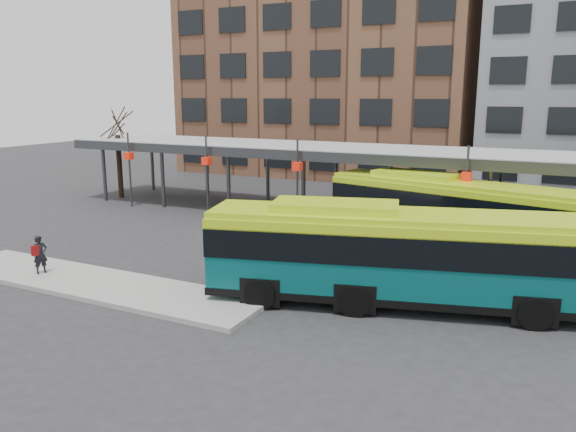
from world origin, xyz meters
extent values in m
plane|color=#28282B|center=(0.00, 0.00, 0.00)|extent=(120.00, 120.00, 0.00)
cube|color=gray|center=(-5.50, -3.00, 0.09)|extent=(14.00, 3.00, 0.18)
cube|color=#999B9E|center=(0.00, 13.00, 4.00)|extent=(40.00, 6.00, 0.35)
cube|color=#383A3D|center=(0.00, 10.00, 3.85)|extent=(40.00, 0.15, 0.55)
cylinder|color=#383A3D|center=(-18.00, 10.50, 1.90)|extent=(0.24, 0.24, 3.80)
cylinder|color=#383A3D|center=(-18.00, 15.50, 1.90)|extent=(0.24, 0.24, 3.80)
cylinder|color=#383A3D|center=(-13.00, 10.50, 1.90)|extent=(0.24, 0.24, 3.80)
cylinder|color=#383A3D|center=(-13.00, 15.50, 1.90)|extent=(0.24, 0.24, 3.80)
cylinder|color=#383A3D|center=(-8.00, 10.50, 1.90)|extent=(0.24, 0.24, 3.80)
cylinder|color=#383A3D|center=(-8.00, 15.50, 1.90)|extent=(0.24, 0.24, 3.80)
cylinder|color=#383A3D|center=(-3.00, 10.50, 1.90)|extent=(0.24, 0.24, 3.80)
cylinder|color=#383A3D|center=(-3.00, 15.50, 1.90)|extent=(0.24, 0.24, 3.80)
cylinder|color=#383A3D|center=(2.00, 10.50, 1.90)|extent=(0.24, 0.24, 3.80)
cylinder|color=#383A3D|center=(2.00, 15.50, 1.90)|extent=(0.24, 0.24, 3.80)
cylinder|color=#383A3D|center=(7.00, 10.50, 1.90)|extent=(0.24, 0.24, 3.80)
cylinder|color=#383A3D|center=(7.00, 15.50, 1.90)|extent=(0.24, 0.24, 3.80)
cylinder|color=#383A3D|center=(-15.00, 9.70, 2.40)|extent=(0.12, 0.12, 4.80)
cube|color=red|center=(-15.00, 9.70, 3.30)|extent=(0.45, 0.45, 0.45)
cylinder|color=#383A3D|center=(-9.00, 9.70, 2.40)|extent=(0.12, 0.12, 4.80)
cube|color=red|center=(-9.00, 9.70, 3.30)|extent=(0.45, 0.45, 0.45)
cylinder|color=#383A3D|center=(-3.00, 9.70, 2.40)|extent=(0.12, 0.12, 4.80)
cube|color=red|center=(-3.00, 9.70, 3.30)|extent=(0.45, 0.45, 0.45)
cylinder|color=#383A3D|center=(6.00, 9.70, 2.40)|extent=(0.12, 0.12, 4.80)
cube|color=red|center=(6.00, 9.70, 3.30)|extent=(0.45, 0.45, 0.45)
cylinder|color=black|center=(-18.00, 12.00, 2.20)|extent=(0.36, 0.36, 4.40)
cylinder|color=black|center=(-17.90, 12.00, 4.80)|extent=(0.08, 1.63, 1.59)
cylinder|color=black|center=(-18.00, 12.10, 4.80)|extent=(1.63, 0.13, 1.59)
cylinder|color=black|center=(-18.10, 11.99, 4.80)|extent=(0.15, 1.63, 1.59)
cylinder|color=black|center=(-18.00, 11.90, 4.80)|extent=(1.63, 0.10, 1.59)
cube|color=brown|center=(-10.00, 32.00, 11.00)|extent=(26.00, 14.00, 22.00)
cube|color=#074C4E|center=(5.31, 0.17, 1.71)|extent=(13.11, 5.93, 2.68)
cube|color=black|center=(5.31, 0.17, 2.25)|extent=(13.18, 6.00, 1.02)
cube|color=#B4D816|center=(5.31, 0.17, 3.16)|extent=(13.08, 5.82, 0.21)
cube|color=#B4D816|center=(3.24, -0.39, 3.37)|extent=(4.64, 2.98, 0.37)
cube|color=black|center=(5.31, 0.17, 0.50)|extent=(13.19, 6.00, 0.26)
cylinder|color=black|center=(9.78, 0.02, 0.54)|extent=(1.12, 0.59, 1.07)
cylinder|color=black|center=(9.10, 2.54, 0.54)|extent=(1.12, 0.59, 1.07)
cylinder|color=black|center=(4.40, -1.43, 0.54)|extent=(1.12, 0.59, 1.07)
cylinder|color=black|center=(3.73, 1.10, 0.54)|extent=(1.12, 0.59, 1.07)
cylinder|color=black|center=(1.30, -2.26, 0.54)|extent=(1.12, 0.59, 1.07)
cylinder|color=black|center=(0.62, 0.26, 0.54)|extent=(1.12, 0.59, 1.07)
cube|color=#074C4E|center=(5.49, 9.22, 1.63)|extent=(12.50, 5.42, 2.55)
cube|color=black|center=(5.49, 9.22, 2.14)|extent=(12.56, 5.49, 0.97)
cube|color=#B4D816|center=(5.49, 9.22, 3.01)|extent=(12.47, 5.32, 0.20)
cube|color=#B4D816|center=(3.51, 9.71, 3.21)|extent=(4.40, 2.76, 0.36)
cube|color=black|center=(5.49, 9.22, 0.48)|extent=(12.57, 5.49, 0.24)
cylinder|color=black|center=(9.15, 7.04, 0.51)|extent=(1.06, 0.54, 1.02)
cylinder|color=black|center=(9.75, 9.45, 0.51)|extent=(1.06, 0.54, 1.02)
cylinder|color=black|center=(4.00, 8.31, 0.51)|extent=(1.06, 0.54, 1.02)
cylinder|color=black|center=(4.60, 10.73, 0.51)|extent=(1.06, 0.54, 1.02)
cylinder|color=black|center=(1.03, 9.04, 0.51)|extent=(1.06, 0.54, 1.02)
cylinder|color=black|center=(1.63, 11.46, 0.51)|extent=(1.06, 0.54, 1.02)
imported|color=black|center=(-8.17, -3.19, 0.95)|extent=(0.56, 0.66, 1.53)
cube|color=maroon|center=(-8.24, -3.35, 1.15)|extent=(0.26, 0.33, 0.41)
camera|label=1|loc=(10.18, -18.00, 7.16)|focal=35.00mm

